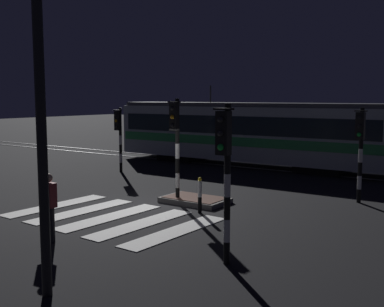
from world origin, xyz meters
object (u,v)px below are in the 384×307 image
object	(u,v)px
traffic_light_corner_near_right	(225,160)
pedestrian_waiting_at_kerb	(49,207)
traffic_light_corner_far_right	(360,141)
street_lamp_near_kerb	(25,42)
traffic_light_median_centre	(176,135)
tram	(246,132)
traffic_light_corner_far_left	(119,130)
bollard_island_edge	(200,195)

from	to	relation	value
traffic_light_corner_near_right	pedestrian_waiting_at_kerb	bearing A→B (deg)	-166.53
traffic_light_corner_far_right	street_lamp_near_kerb	xyz separation A→B (m)	(-2.44, -11.12, 2.34)
traffic_light_median_centre	tram	xyz separation A→B (m)	(-2.27, 9.17, -0.56)
street_lamp_near_kerb	traffic_light_corner_far_right	bearing A→B (deg)	77.64
traffic_light_corner_far_right	pedestrian_waiting_at_kerb	world-z (taller)	traffic_light_corner_far_right
traffic_light_corner_far_left	tram	distance (m)	6.62
street_lamp_near_kerb	traffic_light_median_centre	bearing A→B (deg)	108.86
traffic_light_median_centre	traffic_light_corner_near_right	world-z (taller)	traffic_light_median_centre
traffic_light_corner_near_right	tram	bearing A→B (deg)	116.54
street_lamp_near_kerb	tram	bearing A→B (deg)	106.19
street_lamp_near_kerb	pedestrian_waiting_at_kerb	world-z (taller)	street_lamp_near_kerb
traffic_light_corner_far_left	street_lamp_near_kerb	world-z (taller)	street_lamp_near_kerb
traffic_light_corner_far_right	pedestrian_waiting_at_kerb	xyz separation A→B (m)	(-4.96, -8.75, -1.23)
traffic_light_corner_near_right	tram	distance (m)	15.03
traffic_light_median_centre	pedestrian_waiting_at_kerb	bearing A→B (deg)	-88.96
traffic_light_median_centre	traffic_light_corner_near_right	xyz separation A→B (m)	(4.45, -4.27, -0.05)
tram	street_lamp_near_kerb	bearing A→B (deg)	-73.81
tram	traffic_light_corner_far_left	bearing A→B (deg)	-126.15
traffic_light_median_centre	pedestrian_waiting_at_kerb	size ratio (longest dim) A/B	2.04
traffic_light_corner_far_right	traffic_light_corner_far_left	bearing A→B (deg)	178.04
traffic_light_corner_far_right	traffic_light_corner_far_left	distance (m)	11.24
traffic_light_corner_near_right	street_lamp_near_kerb	xyz separation A→B (m)	(-1.82, -3.41, 2.20)
traffic_light_corner_far_left	street_lamp_near_kerb	size ratio (longest dim) A/B	0.43
traffic_light_corner_near_right	traffic_light_corner_far_right	bearing A→B (deg)	85.45
tram	bollard_island_edge	xyz separation A→B (m)	(3.72, -9.90, -1.19)
traffic_light_median_centre	tram	world-z (taller)	tram
traffic_light_median_centre	tram	bearing A→B (deg)	103.89
traffic_light_corner_far_left	tram	bearing A→B (deg)	53.85
bollard_island_edge	traffic_light_corner_far_right	bearing A→B (deg)	49.22
traffic_light_corner_far_left	tram	world-z (taller)	tram
traffic_light_corner_far_right	tram	xyz separation A→B (m)	(-7.33, 5.73, -0.37)
traffic_light_median_centre	traffic_light_corner_far_right	distance (m)	6.12
street_lamp_near_kerb	tram	xyz separation A→B (m)	(-4.89, 16.85, -2.71)
street_lamp_near_kerb	bollard_island_edge	distance (m)	8.04
pedestrian_waiting_at_kerb	street_lamp_near_kerb	bearing A→B (deg)	-43.09
traffic_light_median_centre	pedestrian_waiting_at_kerb	xyz separation A→B (m)	(0.10, -5.32, -1.43)
street_lamp_near_kerb	bollard_island_edge	bearing A→B (deg)	99.55
street_lamp_near_kerb	tram	distance (m)	17.75
traffic_light_median_centre	traffic_light_corner_far_right	xyz separation A→B (m)	(5.06, 3.44, -0.19)
bollard_island_edge	traffic_light_corner_near_right	bearing A→B (deg)	-49.78
traffic_light_corner_far_left	pedestrian_waiting_at_kerb	xyz separation A→B (m)	(6.27, -9.14, -1.13)
street_lamp_near_kerb	tram	world-z (taller)	street_lamp_near_kerb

